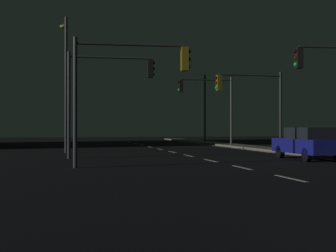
# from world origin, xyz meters

# --- Properties ---
(ground_plane) EXTENTS (112.00, 112.00, 0.00)m
(ground_plane) POSITION_xyz_m (0.00, 17.50, 0.00)
(ground_plane) COLOR black
(ground_plane) RESTS_ON ground
(lane_markings_center) EXTENTS (0.14, 50.00, 0.01)m
(lane_markings_center) POSITION_xyz_m (0.00, 21.00, 0.01)
(lane_markings_center) COLOR silver
(lane_markings_center) RESTS_ON ground
(lane_edge_line) EXTENTS (0.14, 53.00, 0.01)m
(lane_edge_line) POSITION_xyz_m (5.88, 22.50, 0.01)
(lane_edge_line) COLOR silver
(lane_edge_line) RESTS_ON ground
(car) EXTENTS (1.89, 4.43, 1.57)m
(car) POSITION_xyz_m (4.90, 16.70, 0.82)
(car) COLOR navy
(car) RESTS_ON ground
(traffic_light_near_left) EXTENTS (3.52, 0.54, 5.36)m
(traffic_light_near_left) POSITION_xyz_m (5.33, 15.11, 3.90)
(traffic_light_near_left) COLOR #2D3033
(traffic_light_near_left) RESTS_ON sidewalk_right
(traffic_light_near_right) EXTENTS (4.63, 0.59, 5.09)m
(traffic_light_near_right) POSITION_xyz_m (-4.32, 14.15, 3.63)
(traffic_light_near_right) COLOR #38383D
(traffic_light_near_right) RESTS_ON ground
(traffic_light_overhead_east) EXTENTS (4.47, 0.36, 5.47)m
(traffic_light_overhead_east) POSITION_xyz_m (4.43, 31.48, 4.02)
(traffic_light_overhead_east) COLOR #4C4C51
(traffic_light_overhead_east) RESTS_ON sidewalk_right
(traffic_light_far_left) EXTENTS (4.48, 0.46, 5.42)m
(traffic_light_far_left) POSITION_xyz_m (-4.62, 19.98, 3.85)
(traffic_light_far_left) COLOR #38383D
(traffic_light_far_left) RESTS_ON ground
(traffic_light_far_right) EXTENTS (4.46, 0.35, 4.93)m
(traffic_light_far_right) POSITION_xyz_m (4.60, 23.15, 3.65)
(traffic_light_far_right) COLOR #2D3033
(traffic_light_far_right) RESTS_ON sidewalk_right
(street_lamp_corner) EXTENTS (0.56, 1.94, 8.46)m
(street_lamp_corner) POSITION_xyz_m (-6.67, 25.94, 5.00)
(street_lamp_corner) COLOR #38383D
(street_lamp_corner) RESTS_ON ground
(street_lamp_mid_block) EXTENTS (0.92, 2.28, 6.84)m
(street_lamp_mid_block) POSITION_xyz_m (7.42, 42.20, 4.32)
(street_lamp_mid_block) COLOR #38383D
(street_lamp_mid_block) RESTS_ON sidewalk_right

